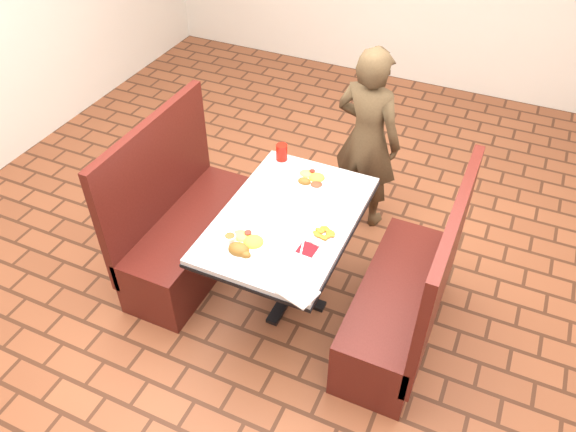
# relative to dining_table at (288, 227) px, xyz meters

# --- Properties ---
(room) EXTENTS (7.00, 7.04, 2.82)m
(room) POSITION_rel_dining_table_xyz_m (0.00, 0.00, 1.26)
(room) COLOR brown
(room) RESTS_ON ground
(dining_table) EXTENTS (0.81, 1.21, 0.75)m
(dining_table) POSITION_rel_dining_table_xyz_m (0.00, 0.00, 0.00)
(dining_table) COLOR silver
(dining_table) RESTS_ON ground
(booth_bench_left) EXTENTS (0.47, 1.20, 1.17)m
(booth_bench_left) POSITION_rel_dining_table_xyz_m (-0.80, 0.00, -0.32)
(booth_bench_left) COLOR #541913
(booth_bench_left) RESTS_ON ground
(booth_bench_right) EXTENTS (0.47, 1.20, 1.17)m
(booth_bench_right) POSITION_rel_dining_table_xyz_m (0.80, 0.00, -0.32)
(booth_bench_right) COLOR #541913
(booth_bench_right) RESTS_ON ground
(diner_person) EXTENTS (0.59, 0.45, 1.45)m
(diner_person) POSITION_rel_dining_table_xyz_m (0.17, 1.05, 0.07)
(diner_person) COLOR brown
(diner_person) RESTS_ON ground
(near_dinner_plate) EXTENTS (0.30, 0.30, 0.09)m
(near_dinner_plate) POSITION_rel_dining_table_xyz_m (-0.12, -0.35, 0.13)
(near_dinner_plate) COLOR white
(near_dinner_plate) RESTS_ON dining_table
(far_dinner_plate) EXTENTS (0.26, 0.26, 0.07)m
(far_dinner_plate) POSITION_rel_dining_table_xyz_m (-0.01, 0.39, 0.12)
(far_dinner_plate) COLOR white
(far_dinner_plate) RESTS_ON dining_table
(plantain_plate) EXTENTS (0.19, 0.19, 0.03)m
(plantain_plate) POSITION_rel_dining_table_xyz_m (0.27, -0.08, 0.11)
(plantain_plate) COLOR white
(plantain_plate) RESTS_ON dining_table
(maroon_napkin) EXTENTS (0.11, 0.11, 0.00)m
(maroon_napkin) POSITION_rel_dining_table_xyz_m (0.22, -0.22, 0.10)
(maroon_napkin) COLOR maroon
(maroon_napkin) RESTS_ON dining_table
(spoon_utensil) EXTENTS (0.04, 0.13, 0.00)m
(spoon_utensil) POSITION_rel_dining_table_xyz_m (0.19, -0.23, 0.10)
(spoon_utensil) COLOR silver
(spoon_utensil) RESTS_ON dining_table
(red_tumbler) EXTENTS (0.08, 0.08, 0.12)m
(red_tumbler) POSITION_rel_dining_table_xyz_m (-0.29, 0.53, 0.16)
(red_tumbler) COLOR red
(red_tumbler) RESTS_ON dining_table
(paper_napkin) EXTENTS (0.23, 0.20, 0.01)m
(paper_napkin) POSITION_rel_dining_table_xyz_m (0.30, -0.55, 0.10)
(paper_napkin) COLOR white
(paper_napkin) RESTS_ON dining_table
(knife_utensil) EXTENTS (0.04, 0.19, 0.00)m
(knife_utensil) POSITION_rel_dining_table_xyz_m (-0.05, -0.34, 0.11)
(knife_utensil) COLOR silver
(knife_utensil) RESTS_ON dining_table
(fork_utensil) EXTENTS (0.04, 0.15, 0.00)m
(fork_utensil) POSITION_rel_dining_table_xyz_m (-0.10, -0.40, 0.11)
(fork_utensil) COLOR silver
(fork_utensil) RESTS_ON dining_table
(lettuce_shreds) EXTENTS (0.28, 0.32, 0.00)m
(lettuce_shreds) POSITION_rel_dining_table_xyz_m (0.04, 0.06, 0.10)
(lettuce_shreds) COLOR #8DB849
(lettuce_shreds) RESTS_ON dining_table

